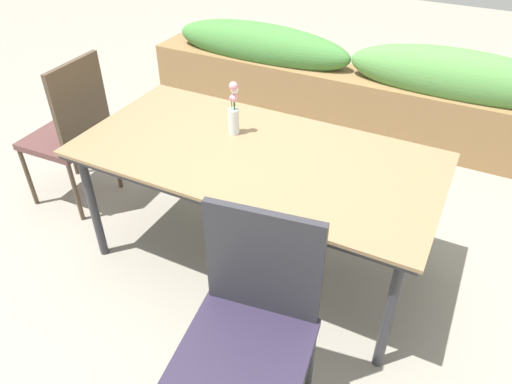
{
  "coord_description": "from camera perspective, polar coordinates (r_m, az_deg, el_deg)",
  "views": [
    {
      "loc": [
        0.97,
        -1.84,
        1.99
      ],
      "look_at": [
        0.05,
        -0.03,
        0.48
      ],
      "focal_mm": 33.74,
      "sensor_mm": 36.0,
      "label": 1
    }
  ],
  "objects": [
    {
      "name": "ground_plane",
      "position": [
        2.88,
        -0.67,
        -7.16
      ],
      "size": [
        12.0,
        12.0,
        0.0
      ],
      "primitive_type": "plane",
      "color": "gray"
    },
    {
      "name": "dining_table",
      "position": [
        2.43,
        0.0,
        3.65
      ],
      "size": [
        1.82,
        0.9,
        0.73
      ],
      "color": "#8C704C",
      "rests_on": "ground"
    },
    {
      "name": "chair_end_left",
      "position": [
        3.2,
        -20.99,
        7.1
      ],
      "size": [
        0.45,
        0.45,
        0.98
      ],
      "rotation": [
        0.0,
        0.0,
        1.61
      ],
      "color": "brown",
      "rests_on": "ground"
    },
    {
      "name": "chair_near_right",
      "position": [
        1.82,
        -0.57,
        -15.27
      ],
      "size": [
        0.53,
        0.53,
        0.98
      ],
      "rotation": [
        0.0,
        0.0,
        3.28
      ],
      "color": "#2B243A",
      "rests_on": "ground"
    },
    {
      "name": "flower_vase",
      "position": [
        2.5,
        -2.66,
        9.53
      ],
      "size": [
        0.06,
        0.06,
        0.29
      ],
      "color": "silver",
      "rests_on": "dining_table"
    },
    {
      "name": "planter_box",
      "position": [
        4.03,
        11.09,
        12.27
      ],
      "size": [
        3.5,
        0.39,
        0.8
      ],
      "color": "olive",
      "rests_on": "ground"
    }
  ]
}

